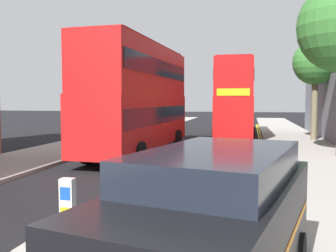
% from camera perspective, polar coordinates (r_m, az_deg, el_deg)
% --- Properties ---
extents(sidewalk_right, '(4.00, 80.00, 0.14)m').
position_cam_1_polar(sidewalk_right, '(19.46, 20.94, -4.37)').
color(sidewalk_right, '#9E9991').
rests_on(sidewalk_right, ground).
extents(sidewalk_left, '(4.00, 80.00, 0.14)m').
position_cam_1_polar(sidewalk_left, '(21.72, -15.42, -3.42)').
color(sidewalk_left, '#9E9991').
rests_on(sidewalk_left, ground).
extents(kerb_line_outer, '(0.10, 56.00, 0.01)m').
position_cam_1_polar(kerb_line_outer, '(17.29, 15.00, -5.48)').
color(kerb_line_outer, yellow).
rests_on(kerb_line_outer, ground).
extents(kerb_line_inner, '(0.10, 56.00, 0.01)m').
position_cam_1_polar(kerb_line_inner, '(17.28, 14.46, -5.47)').
color(kerb_line_inner, yellow).
rests_on(kerb_line_inner, ground).
extents(traffic_island, '(1.10, 2.20, 0.10)m').
position_cam_1_polar(traffic_island, '(8.21, -14.88, -15.64)').
color(traffic_island, '#9E9991').
rests_on(traffic_island, ground).
extents(keep_left_bollard, '(0.36, 0.28, 1.11)m').
position_cam_1_polar(keep_left_bollard, '(8.04, -14.95, -11.89)').
color(keep_left_bollard, silver).
rests_on(keep_left_bollard, traffic_island).
extents(double_decker_bus_away, '(3.16, 10.91, 5.64)m').
position_cam_1_polar(double_decker_bus_away, '(19.40, -4.51, 4.62)').
color(double_decker_bus_away, red).
rests_on(double_decker_bus_away, ground).
extents(double_decker_bus_oncoming, '(2.99, 10.86, 5.64)m').
position_cam_1_polar(double_decker_bus_oncoming, '(28.75, 10.07, 4.33)').
color(double_decker_bus_oncoming, red).
rests_on(double_decker_bus_oncoming, ground).
extents(taxi_minivan, '(2.91, 5.11, 2.12)m').
position_cam_1_polar(taxi_minivan, '(5.14, 6.71, -15.52)').
color(taxi_minivan, black).
rests_on(taxi_minivan, ground).
extents(street_tree_mid, '(2.97, 2.97, 6.65)m').
position_cam_1_polar(street_tree_mid, '(27.00, 21.47, 8.80)').
color(street_tree_mid, '#6B6047').
rests_on(street_tree_mid, sidewalk_right).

